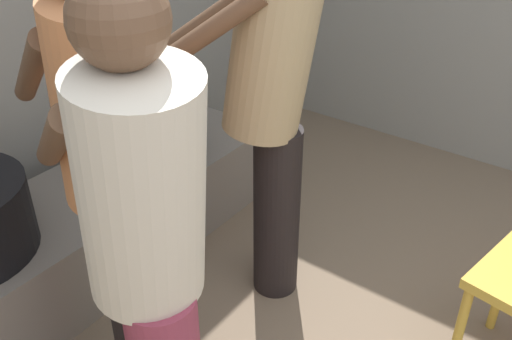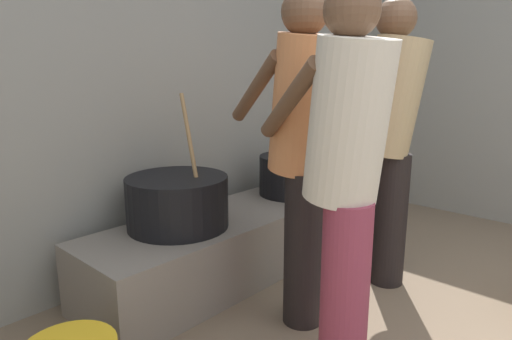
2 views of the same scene
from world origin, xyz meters
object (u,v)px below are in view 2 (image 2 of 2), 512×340
at_px(cooking_pot_main, 178,202).
at_px(cooking_pot_secondary, 292,175).
at_px(cook_in_cream_shirt, 346,165).
at_px(cook_in_tan_shirt, 390,127).
at_px(cook_in_orange_shirt, 303,140).

distance_m(cooking_pot_main, cooking_pot_secondary, 0.98).
bearing_deg(cooking_pot_main, cook_in_cream_shirt, -88.70).
bearing_deg(cook_in_tan_shirt, cook_in_cream_shirt, -164.24).
bearing_deg(cook_in_cream_shirt, cooking_pot_main, 91.30).
bearing_deg(cooking_pot_main, cook_in_orange_shirt, -70.48).
xyz_separation_m(cook_in_tan_shirt, cook_in_orange_shirt, (-0.67, 0.12, -0.01)).
bearing_deg(cook_in_cream_shirt, cook_in_tan_shirt, 15.76).
bearing_deg(cooking_pot_secondary, cooking_pot_main, 176.88).
relative_size(cook_in_tan_shirt, cook_in_orange_shirt, 1.01).
distance_m(cooking_pot_secondary, cook_in_cream_shirt, 1.43).
height_order(cooking_pot_secondary, cook_in_tan_shirt, cook_in_tan_shirt).
relative_size(cooking_pot_main, cook_in_orange_shirt, 0.45).
height_order(cooking_pot_main, cook_in_orange_shirt, cook_in_orange_shirt).
xyz_separation_m(cook_in_cream_shirt, cook_in_orange_shirt, (0.22, 0.37, 0.03)).
relative_size(cooking_pot_main, cooking_pot_secondary, 1.60).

